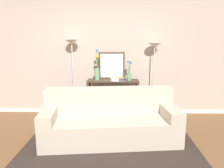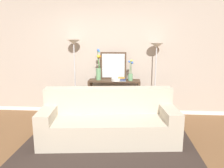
{
  "view_description": "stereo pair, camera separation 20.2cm",
  "coord_description": "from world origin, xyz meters",
  "views": [
    {
      "loc": [
        0.41,
        -2.92,
        1.71
      ],
      "look_at": [
        0.3,
        1.09,
        0.89
      ],
      "focal_mm": 34.11,
      "sensor_mm": 36.0,
      "label": 1
    },
    {
      "loc": [
        0.61,
        -2.91,
        1.71
      ],
      "look_at": [
        0.3,
        1.09,
        0.89
      ],
      "focal_mm": 34.11,
      "sensor_mm": 36.0,
      "label": 2
    }
  ],
  "objects": [
    {
      "name": "floor_lamp_left",
      "position": [
        -0.59,
        1.76,
        1.36
      ],
      "size": [
        0.28,
        0.28,
        1.73
      ],
      "color": "silver",
      "rests_on": "ground"
    },
    {
      "name": "floor_lamp_right",
      "position": [
        1.21,
        1.76,
        1.3
      ],
      "size": [
        0.28,
        0.28,
        1.66
      ],
      "color": "silver",
      "rests_on": "ground"
    },
    {
      "name": "couch",
      "position": [
        0.29,
        0.57,
        0.32
      ],
      "size": [
        2.36,
        1.09,
        0.88
      ],
      "color": "#BCB29E",
      "rests_on": "ground"
    },
    {
      "name": "console_table",
      "position": [
        0.31,
        1.67,
        0.58
      ],
      "size": [
        1.12,
        0.35,
        0.86
      ],
      "color": "#473323",
      "rests_on": "ground"
    },
    {
      "name": "wall_mirror",
      "position": [
        0.28,
        1.81,
        1.16
      ],
      "size": [
        0.57,
        0.02,
        0.6
      ],
      "color": "#473323",
      "rests_on": "console_table"
    },
    {
      "name": "back_wall",
      "position": [
        0.0,
        2.05,
        1.42
      ],
      "size": [
        12.0,
        0.15,
        2.85
      ],
      "color": "white",
      "rests_on": "ground"
    },
    {
      "name": "book_stack",
      "position": [
        0.47,
        1.58,
        0.89
      ],
      "size": [
        0.18,
        0.16,
        0.08
      ],
      "color": "slate",
      "rests_on": "console_table"
    },
    {
      "name": "area_rug",
      "position": [
        0.29,
        0.41,
        0.01
      ],
      "size": [
        2.83,
        1.98,
        0.01
      ],
      "color": "#332823",
      "rests_on": "ground"
    },
    {
      "name": "vase_tall_flowers",
      "position": [
        -0.04,
        1.67,
        1.1
      ],
      "size": [
        0.11,
        0.12,
        0.68
      ],
      "color": "#669E6B",
      "rests_on": "console_table"
    },
    {
      "name": "fruit_bowl",
      "position": [
        0.35,
        1.56,
        0.89
      ],
      "size": [
        0.21,
        0.21,
        0.07
      ],
      "color": "silver",
      "rests_on": "console_table"
    },
    {
      "name": "vase_short_flowers",
      "position": [
        0.66,
        1.65,
        1.01
      ],
      "size": [
        0.11,
        0.11,
        0.45
      ],
      "color": "#669E6B",
      "rests_on": "console_table"
    },
    {
      "name": "ground_plane",
      "position": [
        0.0,
        0.0,
        -0.01
      ],
      "size": [
        16.0,
        16.0,
        0.02
      ],
      "primitive_type": "cube",
      "color": "brown"
    },
    {
      "name": "book_row_under_console",
      "position": [
        0.08,
        1.67,
        0.06
      ],
      "size": [
        0.46,
        0.18,
        0.13
      ],
      "color": "silver",
      "rests_on": "ground"
    }
  ]
}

